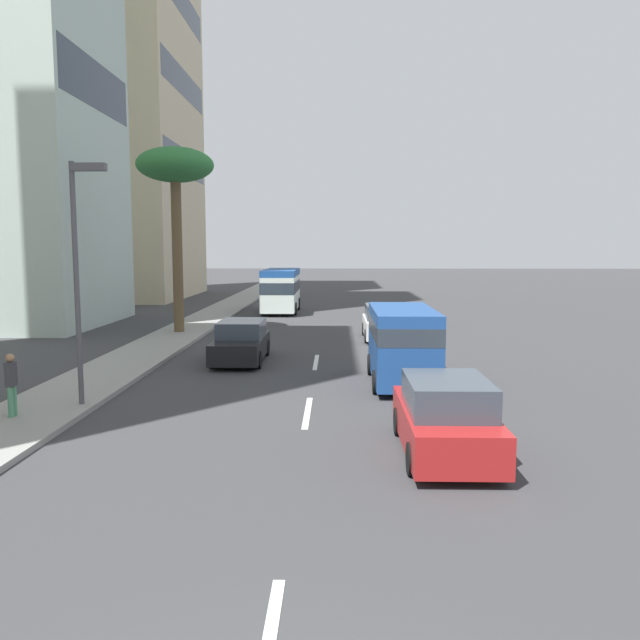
{
  "coord_description": "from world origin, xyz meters",
  "views": [
    {
      "loc": [
        -3.78,
        -0.72,
        4.34
      ],
      "look_at": [
        18.22,
        -0.2,
        1.83
      ],
      "focal_mm": 35.46,
      "sensor_mm": 36.0,
      "label": 1
    }
  ],
  "objects_px": {
    "street_lamp": "(80,255)",
    "van_lead": "(402,341)",
    "car_second": "(382,323)",
    "car_fifth": "(445,418)",
    "minibus_third": "(281,289)",
    "palm_tree": "(175,172)",
    "pedestrian_near_lamp": "(11,382)",
    "car_fourth": "(241,342)"
  },
  "relations": [
    {
      "from": "pedestrian_near_lamp",
      "to": "palm_tree",
      "type": "xyz_separation_m",
      "value": [
        16.17,
        -0.2,
        7.05
      ]
    },
    {
      "from": "car_second",
      "to": "street_lamp",
      "type": "relative_size",
      "value": 0.66
    },
    {
      "from": "van_lead",
      "to": "car_fifth",
      "type": "distance_m",
      "value": 7.02
    },
    {
      "from": "car_second",
      "to": "pedestrian_near_lamp",
      "type": "relative_size",
      "value": 2.68
    },
    {
      "from": "car_second",
      "to": "palm_tree",
      "type": "bearing_deg",
      "value": 81.81
    },
    {
      "from": "street_lamp",
      "to": "car_second",
      "type": "bearing_deg",
      "value": -33.86
    },
    {
      "from": "pedestrian_near_lamp",
      "to": "car_second",
      "type": "bearing_deg",
      "value": 134.2
    },
    {
      "from": "palm_tree",
      "to": "car_fifth",
      "type": "bearing_deg",
      "value": -151.01
    },
    {
      "from": "car_second",
      "to": "minibus_third",
      "type": "relative_size",
      "value": 0.64
    },
    {
      "from": "car_fifth",
      "to": "street_lamp",
      "type": "xyz_separation_m",
      "value": [
        3.54,
        9.07,
        3.37
      ]
    },
    {
      "from": "van_lead",
      "to": "car_second",
      "type": "height_order",
      "value": "van_lead"
    },
    {
      "from": "van_lead",
      "to": "car_fifth",
      "type": "height_order",
      "value": "van_lead"
    },
    {
      "from": "minibus_third",
      "to": "palm_tree",
      "type": "distance_m",
      "value": 13.54
    },
    {
      "from": "car_fifth",
      "to": "minibus_third",
      "type": "bearing_deg",
      "value": 11.44
    },
    {
      "from": "car_fourth",
      "to": "palm_tree",
      "type": "xyz_separation_m",
      "value": [
        7.5,
        4.26,
        7.32
      ]
    },
    {
      "from": "car_fifth",
      "to": "car_fourth",
      "type": "bearing_deg",
      "value": 28.6
    },
    {
      "from": "car_fourth",
      "to": "street_lamp",
      "type": "bearing_deg",
      "value": -23.06
    },
    {
      "from": "car_second",
      "to": "palm_tree",
      "type": "relative_size",
      "value": 0.47
    },
    {
      "from": "minibus_third",
      "to": "van_lead",
      "type": "bearing_deg",
      "value": 14.44
    },
    {
      "from": "minibus_third",
      "to": "palm_tree",
      "type": "relative_size",
      "value": 0.73
    },
    {
      "from": "pedestrian_near_lamp",
      "to": "street_lamp",
      "type": "relative_size",
      "value": 0.25
    },
    {
      "from": "van_lead",
      "to": "car_fifth",
      "type": "xyz_separation_m",
      "value": [
        -6.99,
        -0.17,
        -0.61
      ]
    },
    {
      "from": "minibus_third",
      "to": "car_fourth",
      "type": "relative_size",
      "value": 1.5
    },
    {
      "from": "van_lead",
      "to": "car_fifth",
      "type": "relative_size",
      "value": 1.13
    },
    {
      "from": "car_second",
      "to": "pedestrian_near_lamp",
      "type": "xyz_separation_m",
      "value": [
        -14.72,
        10.31,
        0.23
      ]
    },
    {
      "from": "car_fifth",
      "to": "car_second",
      "type": "bearing_deg",
      "value": 0.26
    },
    {
      "from": "car_fifth",
      "to": "palm_tree",
      "type": "xyz_separation_m",
      "value": [
        18.39,
        10.19,
        7.28
      ]
    },
    {
      "from": "van_lead",
      "to": "car_second",
      "type": "xyz_separation_m",
      "value": [
        9.95,
        -0.1,
        -0.61
      ]
    },
    {
      "from": "car_fifth",
      "to": "street_lamp",
      "type": "relative_size",
      "value": 0.66
    },
    {
      "from": "car_second",
      "to": "pedestrian_near_lamp",
      "type": "distance_m",
      "value": 17.97
    },
    {
      "from": "street_lamp",
      "to": "van_lead",
      "type": "bearing_deg",
      "value": -68.79
    },
    {
      "from": "car_second",
      "to": "street_lamp",
      "type": "height_order",
      "value": "street_lamp"
    },
    {
      "from": "minibus_third",
      "to": "pedestrian_near_lamp",
      "type": "height_order",
      "value": "minibus_third"
    },
    {
      "from": "van_lead",
      "to": "car_fifth",
      "type": "bearing_deg",
      "value": -178.59
    },
    {
      "from": "car_fourth",
      "to": "palm_tree",
      "type": "bearing_deg",
      "value": -150.44
    },
    {
      "from": "car_second",
      "to": "van_lead",
      "type": "bearing_deg",
      "value": 179.44
    },
    {
      "from": "car_second",
      "to": "car_fifth",
      "type": "height_order",
      "value": "car_second"
    },
    {
      "from": "van_lead",
      "to": "palm_tree",
      "type": "height_order",
      "value": "palm_tree"
    },
    {
      "from": "car_fourth",
      "to": "car_fifth",
      "type": "distance_m",
      "value": 12.4
    },
    {
      "from": "van_lead",
      "to": "pedestrian_near_lamp",
      "type": "bearing_deg",
      "value": 115.02
    },
    {
      "from": "car_second",
      "to": "pedestrian_near_lamp",
      "type": "height_order",
      "value": "pedestrian_near_lamp"
    },
    {
      "from": "van_lead",
      "to": "car_second",
      "type": "bearing_deg",
      "value": -0.56
    }
  ]
}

